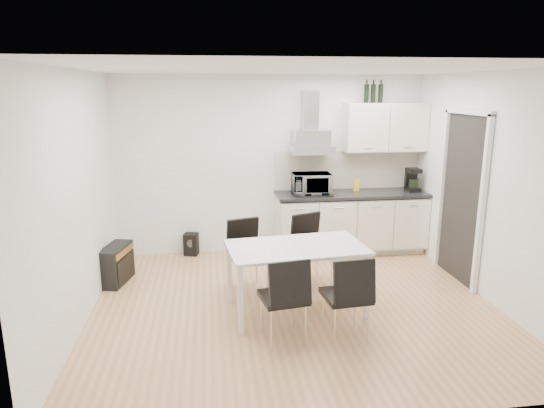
% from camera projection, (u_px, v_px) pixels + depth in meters
% --- Properties ---
extents(ground, '(4.50, 4.50, 0.00)m').
position_uv_depth(ground, '(294.00, 306.00, 5.51)').
color(ground, tan).
rests_on(ground, ground).
extents(wall_back, '(4.50, 0.10, 2.60)m').
position_uv_depth(wall_back, '(271.00, 165.00, 7.13)').
color(wall_back, white).
rests_on(wall_back, ground).
extents(wall_front, '(4.50, 0.10, 2.60)m').
position_uv_depth(wall_front, '(348.00, 257.00, 3.28)').
color(wall_front, white).
rests_on(wall_front, ground).
extents(wall_left, '(0.10, 4.00, 2.60)m').
position_uv_depth(wall_left, '(77.00, 200.00, 4.92)').
color(wall_left, white).
rests_on(wall_left, ground).
extents(wall_right, '(0.10, 4.00, 2.60)m').
position_uv_depth(wall_right, '(490.00, 188.00, 5.49)').
color(wall_right, white).
rests_on(wall_right, ground).
extents(ceiling, '(4.50, 4.50, 0.00)m').
position_uv_depth(ceiling, '(296.00, 69.00, 4.90)').
color(ceiling, white).
rests_on(ceiling, wall_back).
extents(doorway, '(0.08, 1.04, 2.10)m').
position_uv_depth(doorway, '(460.00, 199.00, 6.08)').
color(doorway, white).
rests_on(doorway, ground).
extents(kitchenette, '(2.22, 0.64, 2.52)m').
position_uv_depth(kitchenette, '(353.00, 198.00, 7.14)').
color(kitchenette, beige).
rests_on(kitchenette, ground).
extents(dining_table, '(1.55, 0.99, 0.75)m').
position_uv_depth(dining_table, '(296.00, 253.00, 5.24)').
color(dining_table, white).
rests_on(dining_table, ground).
extents(chair_far_left, '(0.56, 0.60, 0.88)m').
position_uv_depth(chair_far_left, '(249.00, 257.00, 5.78)').
color(chair_far_left, black).
rests_on(chair_far_left, ground).
extents(chair_far_right, '(0.59, 0.62, 0.88)m').
position_uv_depth(chair_far_right, '(313.00, 251.00, 6.02)').
color(chair_far_right, black).
rests_on(chair_far_right, ground).
extents(chair_near_left, '(0.51, 0.56, 0.88)m').
position_uv_depth(chair_near_left, '(283.00, 298.00, 4.66)').
color(chair_near_left, black).
rests_on(chair_near_left, ground).
extents(chair_near_right, '(0.48, 0.54, 0.88)m').
position_uv_depth(chair_near_right, '(346.00, 297.00, 4.69)').
color(chair_near_right, black).
rests_on(chair_near_right, ground).
extents(guitar_amp, '(0.38, 0.62, 0.48)m').
position_uv_depth(guitar_amp, '(116.00, 264.00, 6.12)').
color(guitar_amp, black).
rests_on(guitar_amp, ground).
extents(floor_speaker, '(0.23, 0.21, 0.33)m').
position_uv_depth(floor_speaker, '(191.00, 244.00, 7.15)').
color(floor_speaker, black).
rests_on(floor_speaker, ground).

